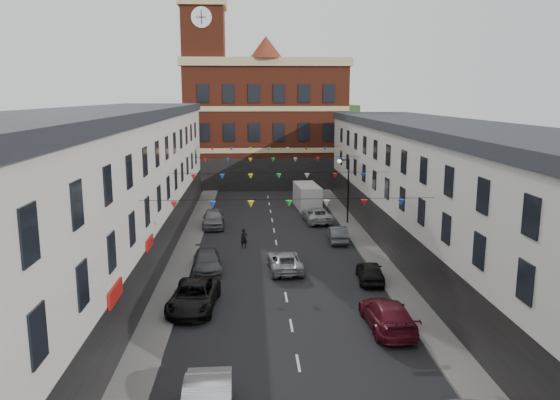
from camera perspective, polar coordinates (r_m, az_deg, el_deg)
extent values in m
plane|color=black|center=(36.03, 0.22, -7.84)|extent=(160.00, 160.00, 0.00)
cube|color=#605E5B|center=(38.16, -10.43, -6.83)|extent=(1.80, 64.00, 0.15)
cube|color=#605E5B|center=(38.88, 10.31, -6.49)|extent=(1.80, 64.00, 0.15)
cube|color=beige|center=(36.99, -18.44, 0.10)|extent=(8.00, 56.00, 10.00)
cube|color=black|center=(36.43, -18.95, 8.39)|extent=(8.40, 56.00, 0.70)
cube|color=black|center=(36.90, -12.02, -5.03)|extent=(0.12, 56.00, 3.20)
cube|color=beige|center=(38.34, 18.03, -0.28)|extent=(8.00, 56.00, 9.00)
cube|color=black|center=(37.75, 18.46, 6.97)|extent=(8.40, 56.00, 0.70)
cube|color=black|center=(37.73, 12.00, -4.67)|extent=(0.12, 56.00, 3.20)
cube|color=maroon|center=(72.21, -1.56, 7.64)|extent=(20.00, 12.00, 15.00)
cube|color=tan|center=(72.20, -1.60, 13.99)|extent=(20.60, 12.60, 1.00)
cone|color=maroon|center=(67.33, -1.48, 15.67)|extent=(4.00, 4.00, 2.60)
cube|color=maroon|center=(69.28, -7.84, 11.13)|extent=(5.00, 5.00, 24.00)
cube|color=tan|center=(70.14, -8.08, 19.74)|extent=(5.60, 5.60, 1.20)
cylinder|color=white|center=(67.34, -8.22, 18.39)|extent=(2.40, 0.12, 2.40)
cube|color=#2C4B23|center=(96.31, -4.36, 6.93)|extent=(40.00, 14.00, 10.00)
cylinder|color=black|center=(49.61, 7.13, 0.85)|extent=(0.14, 0.14, 6.00)
cylinder|color=black|center=(49.12, 6.75, 4.18)|extent=(0.90, 0.10, 0.10)
sphere|color=beige|center=(49.06, 6.23, 4.06)|extent=(0.36, 0.36, 0.36)
imported|color=black|center=(30.73, -9.01, -9.90)|extent=(2.82, 5.40, 1.45)
imported|color=#44474C|center=(36.97, -7.62, -6.37)|extent=(2.26, 4.69, 1.32)
imported|color=gray|center=(48.94, -6.96, -1.91)|extent=(2.06, 4.77, 1.60)
imported|color=#5A121F|center=(28.46, 11.16, -11.68)|extent=(2.21, 5.15, 1.48)
imported|color=black|center=(35.08, 9.41, -7.38)|extent=(1.89, 3.97, 1.31)
imported|color=#4B4F53|center=(44.04, 6.06, -3.54)|extent=(1.57, 3.97, 1.29)
imported|color=#B2B5B7|center=(50.63, 3.88, -1.55)|extent=(2.66, 5.12, 1.38)
imported|color=#9FA0A6|center=(36.75, 0.50, -6.40)|extent=(2.38, 4.75, 1.29)
cube|color=silver|center=(56.78, 2.84, 0.38)|extent=(2.54, 5.74, 2.48)
imported|color=black|center=(42.11, -3.78, -4.02)|extent=(0.64, 0.54, 1.51)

